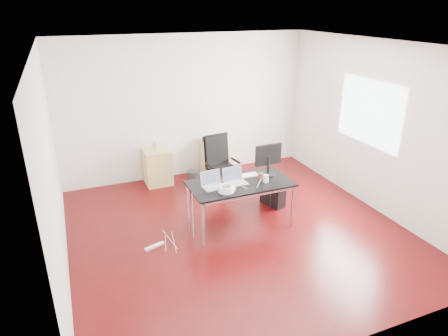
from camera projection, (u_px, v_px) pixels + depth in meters
name	position (u px, v px, depth m)	size (l,w,h in m)	color
room_shell	(241.00, 146.00, 5.75)	(5.00, 5.00, 5.00)	#3B0607
desk	(240.00, 186.00, 6.19)	(1.60, 0.80, 0.73)	black
office_chair	(220.00, 162.00, 7.31)	(0.54, 0.56, 1.08)	black
filing_cabinet_left	(158.00, 167.00, 7.79)	(0.50, 0.50, 0.70)	tan
filing_cabinet_right	(215.00, 158.00, 8.21)	(0.50, 0.50, 0.70)	tan
pc_tower	(273.00, 193.00, 7.00)	(0.20, 0.45, 0.44)	black
wastebasket	(193.00, 177.00, 7.83)	(0.24, 0.24, 0.28)	black
power_strip	(155.00, 246.00, 5.83)	(0.30, 0.06, 0.04)	white
laptop_left	(213.00, 183.00, 6.02)	(0.36, 0.29, 0.23)	silver
laptop_right	(235.00, 180.00, 6.15)	(0.35, 0.28, 0.23)	silver
monitor	(268.00, 158.00, 6.38)	(0.45, 0.26, 0.51)	black
keyboard	(244.00, 176.00, 6.39)	(0.44, 0.14, 0.02)	white
cup_white	(266.00, 179.00, 6.17)	(0.08, 0.08, 0.12)	white
cup_brown	(261.00, 176.00, 6.30)	(0.08, 0.08, 0.10)	brown
cable_coil	(226.00, 189.00, 5.84)	(0.24, 0.24, 0.11)	white
power_adapter	(233.00, 189.00, 5.94)	(0.07, 0.07, 0.03)	white
speaker	(154.00, 146.00, 7.59)	(0.09, 0.08, 0.18)	#9E9E9E
navy_garment	(212.00, 140.00, 8.08)	(0.30, 0.24, 0.09)	black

